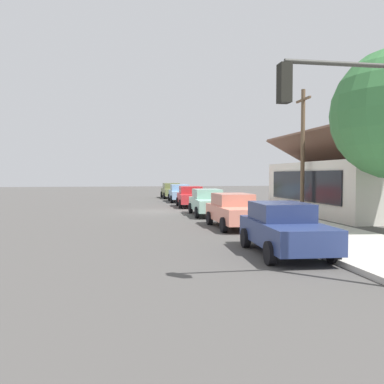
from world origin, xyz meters
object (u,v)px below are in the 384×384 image
at_px(car_olive, 172,190).
at_px(utility_pole_wooden, 303,150).
at_px(car_coral, 235,210).
at_px(car_navy, 284,228).
at_px(car_skyblue, 180,193).
at_px(traffic_light_main, 353,127).
at_px(car_cherry, 191,196).
at_px(car_seafoam, 208,202).
at_px(fire_hydrant_red, 212,202).

xyz_separation_m(car_olive, utility_pole_wooden, (20.38, 5.40, 3.11)).
bearing_deg(car_coral, car_navy, -2.53).
bearing_deg(car_olive, car_skyblue, 0.53).
xyz_separation_m(car_olive, traffic_light_main, (34.99, -0.26, 2.67)).
xyz_separation_m(car_skyblue, car_cherry, (6.13, 0.01, -0.00)).
distance_m(car_skyblue, car_cherry, 6.13).
bearing_deg(car_seafoam, traffic_light_main, 1.43).
bearing_deg(car_seafoam, car_olive, -177.34).
height_order(car_skyblue, car_cherry, same).
distance_m(car_cherry, fire_hydrant_red, 2.10).
xyz_separation_m(car_seafoam, car_navy, (12.34, -0.16, -0.00)).
bearing_deg(car_coral, utility_pole_wooden, 127.57).
bearing_deg(traffic_light_main, car_cherry, 179.14).
xyz_separation_m(car_skyblue, car_seafoam, (12.69, -0.02, 0.00)).
bearing_deg(car_navy, fire_hydrant_red, 177.85).
relative_size(car_olive, traffic_light_main, 0.91).
xyz_separation_m(car_skyblue, utility_pole_wooden, (14.42, 5.33, 3.11)).
relative_size(car_skyblue, car_navy, 1.07).
bearing_deg(car_seafoam, fire_hydrant_red, 167.22).
bearing_deg(fire_hydrant_red, car_skyblue, -170.24).
xyz_separation_m(car_olive, car_seafoam, (18.64, 0.05, 0.00)).
height_order(car_seafoam, utility_pole_wooden, utility_pole_wooden).
height_order(car_cherry, car_seafoam, same).
xyz_separation_m(car_cherry, car_navy, (18.90, -0.20, -0.00)).
bearing_deg(car_skyblue, car_cherry, 2.59).
xyz_separation_m(car_coral, fire_hydrant_red, (-10.91, 1.33, -0.32)).
distance_m(car_cherry, traffic_light_main, 23.06).
xyz_separation_m(car_coral, traffic_light_main, (10.38, -0.33, 2.68)).
relative_size(car_seafoam, utility_pole_wooden, 0.66).
xyz_separation_m(traffic_light_main, fire_hydrant_red, (-21.29, 1.66, -2.99)).
relative_size(car_olive, utility_pole_wooden, 0.63).
bearing_deg(traffic_light_main, car_navy, 177.92).
bearing_deg(car_cherry, car_seafoam, 3.09).
distance_m(car_skyblue, fire_hydrant_red, 7.86).
xyz_separation_m(car_skyblue, car_navy, (25.03, -0.18, -0.00)).
bearing_deg(car_seafoam, car_coral, 2.73).
xyz_separation_m(car_skyblue, fire_hydrant_red, (7.74, 1.33, -0.32)).
relative_size(car_cherry, car_seafoam, 0.90).
height_order(car_skyblue, utility_pole_wooden, utility_pole_wooden).
bearing_deg(utility_pole_wooden, car_olive, -165.15).
distance_m(car_cherry, car_seafoam, 6.56).
xyz_separation_m(car_olive, car_skyblue, (5.95, 0.07, -0.00)).
bearing_deg(car_skyblue, car_seafoam, 2.37).
relative_size(car_cherry, utility_pole_wooden, 0.59).
bearing_deg(car_skyblue, car_navy, 2.04).
height_order(car_cherry, utility_pole_wooden, utility_pole_wooden).
height_order(car_olive, fire_hydrant_red, car_olive).
bearing_deg(fire_hydrant_red, car_cherry, -140.69).
bearing_deg(fire_hydrant_red, car_navy, -5.00).
distance_m(car_cherry, car_navy, 18.90).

